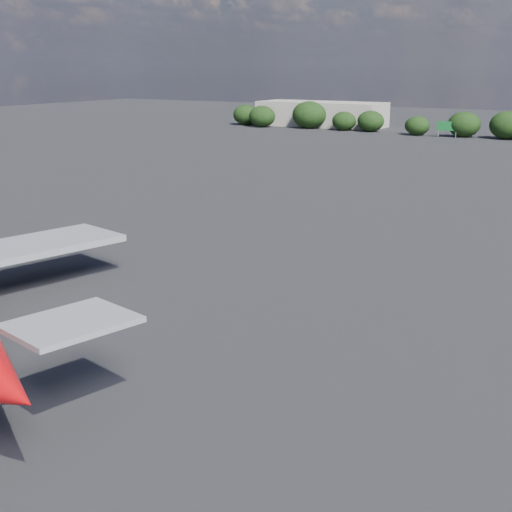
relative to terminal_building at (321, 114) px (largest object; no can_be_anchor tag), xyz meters
The scene contains 3 objects.
ground 147.19m from the terminal_building, 63.78° to the right, with size 500.00×500.00×0.00m, color black.
terminal_building is the anchor object (origin of this frame).
highway_sign 49.66m from the terminal_building, 18.80° to the right, with size 6.00×0.30×4.50m.
Camera 1 is at (38.98, -26.91, 20.22)m, focal length 50.00 mm.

